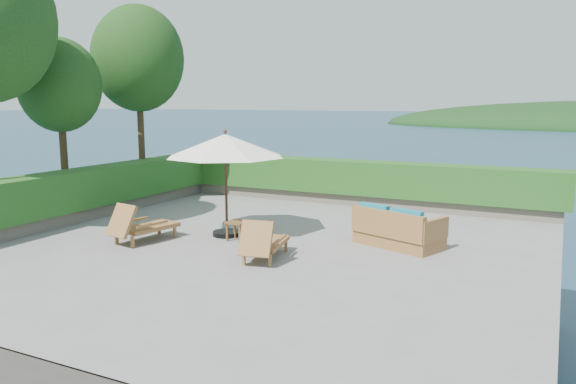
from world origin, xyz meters
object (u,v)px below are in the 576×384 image
at_px(patio_umbrella, 225,147).
at_px(wicker_loveseat, 397,231).
at_px(side_table, 237,225).
at_px(lounge_left, 141,225).
at_px(lounge_right, 264,242).

distance_m(patio_umbrella, wicker_loveseat, 4.33).
distance_m(patio_umbrella, side_table, 1.83).
distance_m(side_table, wicker_loveseat, 3.58).
distance_m(lounge_left, lounge_right, 3.17).
height_order(lounge_left, wicker_loveseat, lounge_left).
bearing_deg(wicker_loveseat, side_table, -142.10).
bearing_deg(lounge_right, side_table, 128.42).
xyz_separation_m(lounge_left, wicker_loveseat, (5.28, 2.17, -0.03)).
xyz_separation_m(patio_umbrella, lounge_right, (1.76, -1.41, -1.74)).
bearing_deg(patio_umbrella, lounge_left, -135.62).
bearing_deg(patio_umbrella, lounge_right, -38.59).
height_order(patio_umbrella, wicker_loveseat, patio_umbrella).
xyz_separation_m(lounge_right, side_table, (-1.30, 1.11, 0.00)).
bearing_deg(wicker_loveseat, lounge_left, -137.47).
relative_size(patio_umbrella, lounge_left, 1.89).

